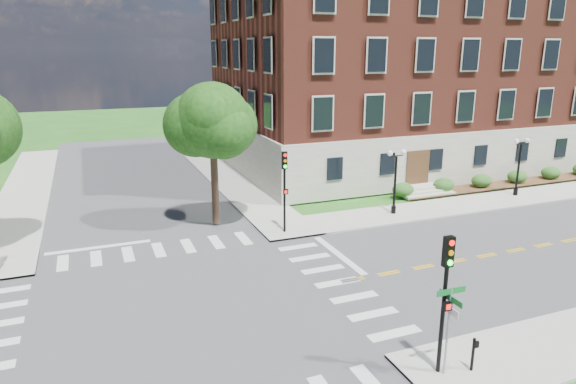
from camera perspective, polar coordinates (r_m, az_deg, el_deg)
name	(u,v)px	position (r m, az deg, el deg)	size (l,w,h in m)	color
ground	(183,311)	(22.39, -11.56, -12.79)	(160.00, 160.00, 0.00)	#255818
road_ew	(183,311)	(22.39, -11.56, -12.78)	(90.00, 12.00, 0.01)	#3D3D3F
road_ns	(183,311)	(22.38, -11.56, -12.78)	(12.00, 90.00, 0.01)	#3D3D3F
sidewalk_ne	(341,186)	(40.83, 5.96, 0.64)	(34.00, 34.00, 0.12)	#9E9B93
crosswalk_east	(338,283)	(24.43, 5.53, -10.00)	(2.20, 10.20, 0.02)	silver
stop_bar_east	(339,255)	(27.54, 5.66, -6.96)	(0.40, 5.50, 0.00)	silver
main_building	(394,74)	(49.60, 11.70, 12.74)	(30.60, 22.40, 16.50)	#A5A191
shrub_row	(499,187)	(43.97, 22.37, 0.54)	(18.00, 2.00, 1.30)	#21501A
tree_d	(212,121)	(30.68, -8.41, 7.81)	(4.49, 4.49, 8.63)	#2D2216
traffic_signal_se	(445,288)	(17.37, 17.10, -10.14)	(0.33, 0.36, 4.80)	black
traffic_signal_ne	(285,181)	(29.50, -0.38, 1.18)	(0.37, 0.43, 4.80)	black
twin_lamp_west	(395,178)	(33.83, 11.84, 1.57)	(1.36, 0.36, 4.23)	black
twin_lamp_east	(519,163)	(40.97, 24.28, 2.93)	(1.36, 0.36, 4.23)	black
street_sign_pole	(449,314)	(17.71, 17.50, -12.82)	(1.10, 1.10, 3.10)	gray
push_button_post	(473,353)	(18.88, 19.91, -16.45)	(0.14, 0.21, 1.20)	black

